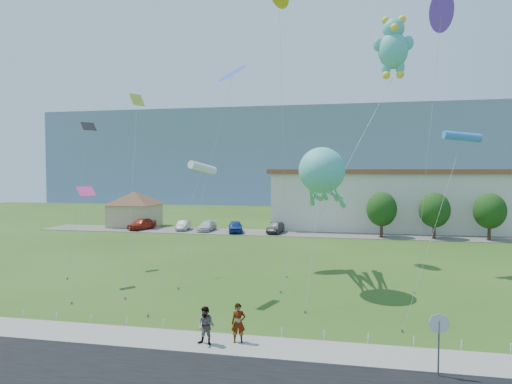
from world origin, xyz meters
The scene contains 28 objects.
ground centered at (0.00, 0.00, 0.00)m, with size 160.00×160.00×0.00m, color #2A4B15.
sidewalk centered at (0.00, -2.75, 0.05)m, with size 80.00×2.50×0.10m, color gray.
parking_strip centered at (0.00, 35.00, 0.03)m, with size 70.00×6.00×0.06m, color #59544C.
hill_ridge centered at (0.00, 120.00, 12.50)m, with size 160.00×50.00×25.00m, color slate.
pavilion centered at (-24.00, 38.00, 3.02)m, with size 9.20×9.20×5.00m.
warehouse centered at (26.00, 44.00, 4.12)m, with size 61.00×15.00×8.20m.
stop_sign centered at (9.50, -4.21, 1.87)m, with size 0.80×0.07×2.50m.
rope_fence centered at (0.00, -1.30, 0.25)m, with size 26.05×0.05×0.50m.
tree_near centered at (10.00, 34.00, 3.39)m, with size 3.60×3.60×5.47m.
tree_mid centered at (16.00, 34.00, 3.39)m, with size 3.60×3.60×5.47m.
tree_far centered at (22.00, 34.00, 3.39)m, with size 3.60×3.60×5.47m.
pedestrian_left centered at (1.16, -2.49, 1.00)m, with size 0.65×0.43×1.79m, color gray.
pedestrian_right centered at (-0.20, -3.07, 0.96)m, with size 0.84×0.65×1.73m, color gray.
parked_car_red centered at (-21.37, 34.77, 0.83)m, with size 1.82×4.52×1.54m, color #A22413.
parked_car_silver centered at (-15.64, 35.31, 0.70)m, with size 1.35×3.86×1.27m, color #ACACB3.
parked_car_white centered at (-12.31, 35.19, 0.69)m, with size 1.76×4.33×1.26m, color silver.
parked_car_blue centered at (-8.19, 34.33, 0.81)m, with size 1.77×4.40×1.50m, color navy.
parked_car_black centered at (-3.01, 34.63, 0.74)m, with size 1.43×4.11×1.35m, color black.
octopus_kite centered at (4.31, 8.87, 7.41)m, with size 3.07×11.24×9.53m.
teddy_bear_kite centered at (9.48, 15.93, 17.99)m, with size 9.34×10.32×20.35m.
small_kite_black centered at (-15.30, 11.89, 10.37)m, with size 2.02×5.99×12.16m.
small_kite_orange centered at (-0.30, 19.44, 23.59)m, with size 2.92×9.52×25.05m.
small_kite_purple centered at (12.66, 13.93, 19.30)m, with size 3.38×6.61×20.51m.
small_kite_white centered at (-2.90, 4.72, 8.10)m, with size 2.02×5.58×8.60m.
small_kite_cyan centered at (12.46, 5.89, 9.87)m, with size 4.08×6.49×10.40m.
small_kite_pink centered at (-11.88, 6.08, 5.92)m, with size 2.64×5.54×6.95m.
small_kite_blue centered at (-3.67, 15.11, 15.89)m, with size 2.41×9.90×16.97m.
small_kite_yellow centered at (-10.10, 10.36, 11.83)m, with size 3.73×8.87×14.05m.
Camera 1 is at (6.04, -22.48, 7.93)m, focal length 32.00 mm.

